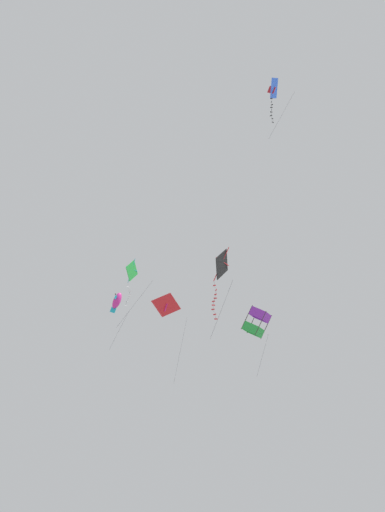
{
  "coord_description": "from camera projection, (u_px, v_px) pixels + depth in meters",
  "views": [
    {
      "loc": [
        -35.1,
        -25.86,
        1.03
      ],
      "look_at": [
        1.2,
        0.18,
        17.83
      ],
      "focal_mm": 51.19,
      "sensor_mm": 36.0,
      "label": 1
    }
  ],
  "objects": [
    {
      "name": "kite_fish_near_right",
      "position": [
        117.0,
        301.0,
        47.77
      ],
      "size": [
        1.5,
        1.09,
        4.09
      ],
      "rotation": [
        0.39,
        0.0,
        0.34
      ],
      "color": "#DB2D93"
    },
    {
      "name": "kite_diamond_low_drifter",
      "position": [
        222.0,
        265.0,
        39.77
      ],
      "size": [
        2.1,
        1.11,
        5.42
      ],
      "rotation": [
        0.42,
        0.0,
        0.53
      ],
      "color": "black"
    },
    {
      "name": "kite_diamond_far_centre",
      "position": [
        132.0,
        272.0,
        52.3
      ],
      "size": [
        2.65,
        1.89,
        5.59
      ],
      "rotation": [
        0.27,
        0.0,
        0.34
      ],
      "color": "green"
    },
    {
      "name": "kite_box_highest",
      "position": [
        257.0,
        322.0,
        43.45
      ],
      "size": [
        1.49,
        1.8,
        4.37
      ],
      "rotation": [
        0.5,
        0.0,
        0.19
      ],
      "color": "purple"
    },
    {
      "name": "kite_delta_mid_left",
      "position": [
        274.0,
        89.0,
        51.51
      ],
      "size": [
        2.63,
        1.98,
        5.53
      ],
      "rotation": [
        0.39,
        0.0,
        0.39
      ],
      "color": "blue"
    },
    {
      "name": "kite_delta_upper_right",
      "position": [
        166.0,
        305.0,
        51.51
      ],
      "size": [
        2.76,
        1.91,
        6.42
      ],
      "rotation": [
        0.48,
        0.0,
        -0.19
      ],
      "color": "red"
    }
  ]
}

